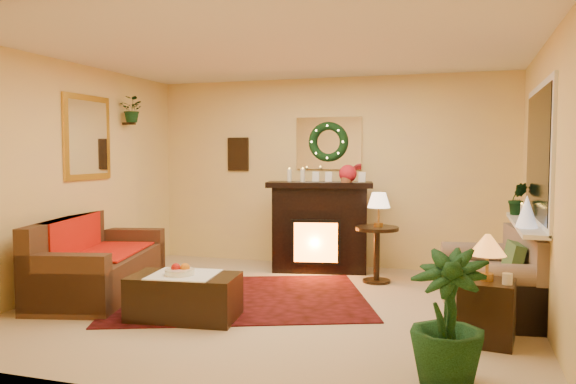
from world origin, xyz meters
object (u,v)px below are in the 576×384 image
(loveseat, at_px, (490,270))
(side_table_round, at_px, (377,256))
(sofa, at_px, (101,255))
(coffee_table, at_px, (184,297))
(end_table_square, at_px, (487,311))
(fireplace, at_px, (320,230))

(loveseat, relative_size, side_table_round, 2.06)
(sofa, distance_m, coffee_table, 1.48)
(end_table_square, xyz_separation_m, coffee_table, (-2.70, -0.15, -0.06))
(end_table_square, height_order, coffee_table, end_table_square)
(coffee_table, bearing_deg, sofa, 149.03)
(fireplace, bearing_deg, coffee_table, -116.66)
(loveseat, bearing_deg, end_table_square, -101.44)
(sofa, xyz_separation_m, end_table_square, (4.04, -0.44, -0.16))
(sofa, bearing_deg, end_table_square, -19.99)
(loveseat, bearing_deg, sofa, 179.30)
(loveseat, xyz_separation_m, side_table_round, (-1.25, 0.97, -0.09))
(sofa, height_order, end_table_square, sofa)
(sofa, distance_m, fireplace, 2.76)
(coffee_table, bearing_deg, loveseat, 14.42)
(loveseat, relative_size, coffee_table, 1.40)
(coffee_table, bearing_deg, side_table_round, 46.63)
(side_table_round, bearing_deg, coffee_table, -126.22)
(end_table_square, bearing_deg, fireplace, 130.96)
(loveseat, distance_m, coffee_table, 2.97)
(loveseat, distance_m, side_table_round, 1.58)
(loveseat, xyz_separation_m, coffee_table, (-2.76, -1.09, -0.21))
(end_table_square, bearing_deg, sofa, 173.74)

